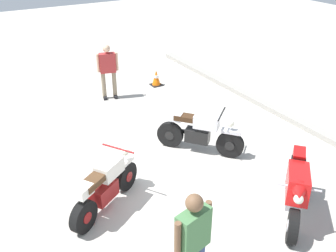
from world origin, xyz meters
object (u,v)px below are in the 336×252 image
motorcycle_cream_vintage (105,187)px  motorcycle_red_sportbike (296,189)px  motorcycle_silver_cruiser (199,132)px  person_in_green_shirt (193,240)px  traffic_cone (156,78)px  person_in_red_shirt (108,68)px

motorcycle_cream_vintage → motorcycle_red_sportbike: 3.46m
motorcycle_silver_cruiser → person_in_green_shirt: (3.17, -2.32, 0.51)m
traffic_cone → motorcycle_cream_vintage: bearing=-37.5°
motorcycle_silver_cruiser → motorcycle_red_sportbike: bearing=-35.7°
motorcycle_silver_cruiser → motorcycle_red_sportbike: (2.73, 0.21, 0.07)m
motorcycle_red_sportbike → traffic_cone: 6.98m
motorcycle_cream_vintage → person_in_red_shirt: (-4.81, 2.08, 0.47)m
motorcycle_cream_vintage → person_in_red_shirt: size_ratio=1.03×
motorcycle_silver_cruiser → person_in_red_shirt: 4.08m
motorcycle_red_sportbike → person_in_red_shirt: size_ratio=0.93×
motorcycle_cream_vintage → traffic_cone: (-4.98, 3.82, -0.23)m
person_in_green_shirt → motorcycle_silver_cruiser: bearing=-49.7°
motorcycle_red_sportbike → person_in_green_shirt: person_in_green_shirt is taller
motorcycle_red_sportbike → motorcycle_silver_cruiser: bearing=-128.0°
person_in_red_shirt → person_in_green_shirt: size_ratio=0.94×
traffic_cone → person_in_green_shirt: bearing=-25.3°
motorcycle_cream_vintage → motorcycle_silver_cruiser: motorcycle_silver_cruiser is taller
person_in_red_shirt → motorcycle_silver_cruiser: bearing=22.4°
person_in_green_shirt → traffic_cone: size_ratio=3.36×
motorcycle_red_sportbike → person_in_green_shirt: 2.61m
motorcycle_silver_cruiser → traffic_cone: 4.34m
motorcycle_cream_vintage → person_in_red_shirt: bearing=34.0°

